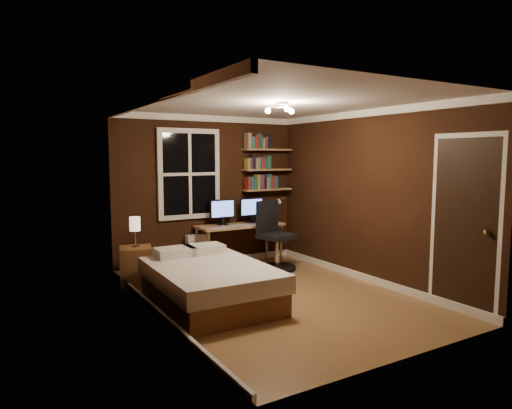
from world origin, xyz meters
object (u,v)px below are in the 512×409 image
bed (210,283)px  desk_lamp (276,210)px  radiator (197,251)px  monitor_left (222,212)px  nightstand (136,266)px  bedside_lamp (135,232)px  office_chair (275,242)px  desk (240,228)px  monitor_right (251,210)px

bed → desk_lamp: desk_lamp is taller
radiator → monitor_left: bearing=-16.1°
bed → nightstand: bed is taller
radiator → desk_lamp: 1.49m
nightstand → bedside_lamp: size_ratio=1.26×
desk_lamp → office_chair: bearing=-125.7°
desk_lamp → bedside_lamp: bearing=-177.7°
bed → bedside_lamp: bedside_lamp is taller
bed → desk: 2.08m
monitor_left → office_chair: 0.99m
bed → monitor_right: (1.56, 1.66, 0.65)m
bedside_lamp → desk_lamp: desk_lamp is taller
nightstand → monitor_right: 2.23m
monitor_left → desk_lamp: (0.89, -0.25, 0.01)m
radiator → monitor_left: monitor_left is taller
bed → desk_lamp: 2.45m
bed → monitor_left: monitor_left is taller
bedside_lamp → desk: (1.84, 0.27, -0.13)m
monitor_right → nightstand: bearing=-170.6°
desk → monitor_right: 0.39m
bed → desk_lamp: size_ratio=4.19×
bed → radiator: 1.88m
nightstand → monitor_right: monitor_right is taller
desk → monitor_left: monitor_left is taller
monitor_right → desk_lamp: desk_lamp is taller
office_chair → bedside_lamp: bearing=159.6°
bed → monitor_left: 2.05m
monitor_left → monitor_right: (0.55, 0.00, 0.00)m
nightstand → office_chair: 2.23m
office_chair → radiator: bearing=132.6°
radiator → office_chair: office_chair is taller
desk_lamp → office_chair: size_ratio=0.39×
desk_lamp → monitor_right: bearing=143.2°
radiator → desk_lamp: desk_lamp is taller
monitor_right → office_chair: (0.11, -0.57, -0.48)m
radiator → bedside_lamp: bearing=-157.9°
radiator → desk_lamp: bearing=-15.9°
desk_lamp → desk: bearing=163.6°
monitor_right → office_chair: 0.75m
nightstand → office_chair: size_ratio=0.49×
office_chair → desk: bearing=112.4°
bedside_lamp → monitor_left: bearing=12.6°
bedside_lamp → monitor_left: 1.60m
bed → bedside_lamp: (-0.55, 1.31, 0.50)m
office_chair → bed: bearing=-161.5°
bedside_lamp → desk_lamp: (2.44, 0.10, 0.16)m
desk → monitor_left: bearing=165.6°
bedside_lamp → monitor_left: monitor_left is taller
radiator → desk: 0.81m
bed → bedside_lamp: bearing=113.8°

